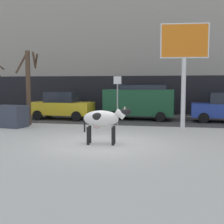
% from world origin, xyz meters
% --- Properties ---
extents(ground_plane, '(120.00, 120.00, 0.00)m').
position_xyz_m(ground_plane, '(0.00, 0.00, 0.00)').
color(ground_plane, silver).
extents(road_strip, '(60.00, 5.60, 0.01)m').
position_xyz_m(road_strip, '(0.00, 8.15, 0.00)').
color(road_strip, '#423F3F').
rests_on(road_strip, ground).
extents(building_facade, '(44.00, 6.10, 13.00)m').
position_xyz_m(building_facade, '(0.00, 14.03, 6.48)').
color(building_facade, gray).
rests_on(building_facade, ground).
extents(cow_holstein, '(1.92, 0.73, 1.54)m').
position_xyz_m(cow_holstein, '(-0.02, -0.19, 1.00)').
color(cow_holstein, silver).
rests_on(cow_holstein, ground).
extents(billboard, '(2.53, 0.44, 5.56)m').
position_xyz_m(billboard, '(3.24, 4.97, 4.31)').
color(billboard, silver).
rests_on(billboard, ground).
extents(car_yellow_sedan, '(4.27, 2.12, 1.84)m').
position_xyz_m(car_yellow_sedan, '(-4.70, 7.75, 0.91)').
color(car_yellow_sedan, gold).
rests_on(car_yellow_sedan, ground).
extents(car_darkgreen_van, '(4.67, 2.27, 2.32)m').
position_xyz_m(car_darkgreen_van, '(0.52, 8.51, 1.24)').
color(car_darkgreen_van, '#194C2D').
rests_on(car_darkgreen_van, ground).
extents(pedestrian_near_billboard, '(0.36, 0.24, 1.73)m').
position_xyz_m(pedestrian_near_billboard, '(4.17, 11.24, 0.88)').
color(pedestrian_near_billboard, '#282833').
rests_on(pedestrian_near_billboard, ground).
extents(pedestrian_by_cars, '(0.36, 0.24, 1.73)m').
position_xyz_m(pedestrian_by_cars, '(-8.00, 11.24, 0.88)').
color(pedestrian_by_cars, '#282833').
rests_on(pedestrian_by_cars, ground).
extents(bare_tree_right_lot, '(1.36, 1.11, 4.28)m').
position_xyz_m(bare_tree_right_lot, '(-5.50, 4.55, 2.37)').
color(bare_tree_right_lot, '#4C3828').
rests_on(bare_tree_right_lot, ground).
extents(dumpster, '(1.87, 1.38, 1.20)m').
position_xyz_m(dumpster, '(-6.13, 3.55, 0.60)').
color(dumpster, '#383D4C').
rests_on(dumpster, ground).
extents(street_sign, '(0.44, 0.08, 2.82)m').
position_xyz_m(street_sign, '(-0.41, 5.29, 1.67)').
color(street_sign, gray).
rests_on(street_sign, ground).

